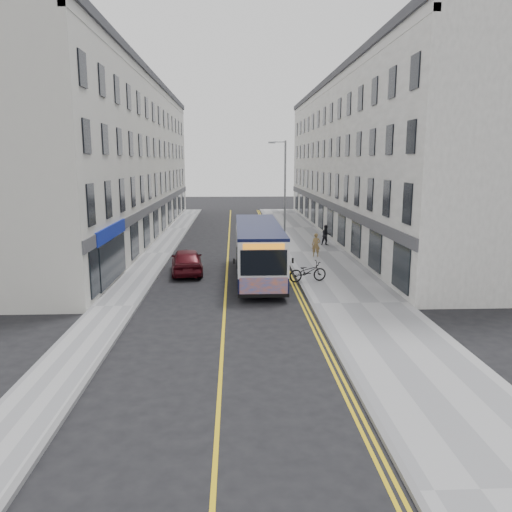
{
  "coord_description": "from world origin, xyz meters",
  "views": [
    {
      "loc": [
        0.46,
        -23.11,
        6.54
      ],
      "look_at": [
        1.6,
        2.7,
        1.6
      ],
      "focal_mm": 35.0,
      "sensor_mm": 36.0,
      "label": 1
    }
  ],
  "objects": [
    {
      "name": "car_maroon",
      "position": [
        -2.34,
        5.77,
        0.75
      ],
      "size": [
        2.27,
        4.6,
        1.51
      ],
      "primitive_type": "imported",
      "rotation": [
        0.0,
        0.0,
        3.25
      ],
      "color": "#4C0C14",
      "rests_on": "ground"
    },
    {
      "name": "pedestrian_far",
      "position": [
        7.53,
        14.61,
        0.91
      ],
      "size": [
        0.85,
        0.71,
        1.58
      ],
      "primitive_type": "imported",
      "rotation": [
        0.0,
        0.0,
        0.16
      ],
      "color": "black",
      "rests_on": "pavement_east"
    },
    {
      "name": "terrace_west",
      "position": [
        -9.0,
        21.0,
        6.5
      ],
      "size": [
        6.0,
        46.0,
        13.0
      ],
      "primitive_type": "cube",
      "color": "beige",
      "rests_on": "ground"
    },
    {
      "name": "kerb_west",
      "position": [
        -4.0,
        12.0,
        0.07
      ],
      "size": [
        0.18,
        64.0,
        0.13
      ],
      "primitive_type": "cube",
      "color": "slate",
      "rests_on": "ground"
    },
    {
      "name": "pavement_east",
      "position": [
        6.25,
        12.0,
        0.06
      ],
      "size": [
        4.5,
        64.0,
        0.12
      ],
      "primitive_type": "cube",
      "color": "#98989B",
      "rests_on": "ground"
    },
    {
      "name": "pavement_west",
      "position": [
        -5.0,
        12.0,
        0.06
      ],
      "size": [
        2.0,
        64.0,
        0.12
      ],
      "primitive_type": "cube",
      "color": "#98989B",
      "rests_on": "ground"
    },
    {
      "name": "bicycle",
      "position": [
        4.4,
        2.95,
        0.67
      ],
      "size": [
        2.22,
        1.21,
        1.11
      ],
      "primitive_type": "imported",
      "rotation": [
        0.0,
        0.0,
        1.81
      ],
      "color": "black",
      "rests_on": "pavement_east"
    },
    {
      "name": "terrace_east",
      "position": [
        11.5,
        21.0,
        6.5
      ],
      "size": [
        6.0,
        46.0,
        13.0
      ],
      "primitive_type": "cube",
      "color": "white",
      "rests_on": "ground"
    },
    {
      "name": "pedestrian_near",
      "position": [
        6.02,
        10.12,
        0.92
      ],
      "size": [
        0.66,
        0.51,
        1.59
      ],
      "primitive_type": "imported",
      "rotation": [
        0.0,
        0.0,
        -0.25
      ],
      "color": "#9B7946",
      "rests_on": "pavement_east"
    },
    {
      "name": "streetlamp",
      "position": [
        4.17,
        14.0,
        4.38
      ],
      "size": [
        1.32,
        0.18,
        8.0
      ],
      "color": "gray",
      "rests_on": "ground"
    },
    {
      "name": "road_centre_line",
      "position": [
        0.0,
        12.0,
        0.0
      ],
      "size": [
        0.12,
        64.0,
        0.01
      ],
      "primitive_type": "cube",
      "color": "gold",
      "rests_on": "ground"
    },
    {
      "name": "road_dbl_yellow_outer",
      "position": [
        3.75,
        12.0,
        0.0
      ],
      "size": [
        0.1,
        64.0,
        0.01
      ],
      "primitive_type": "cube",
      "color": "gold",
      "rests_on": "ground"
    },
    {
      "name": "road_dbl_yellow_inner",
      "position": [
        3.55,
        12.0,
        0.0
      ],
      "size": [
        0.1,
        64.0,
        0.01
      ],
      "primitive_type": "cube",
      "color": "gold",
      "rests_on": "ground"
    },
    {
      "name": "ground",
      "position": [
        0.0,
        0.0,
        0.0
      ],
      "size": [
        140.0,
        140.0,
        0.0
      ],
      "primitive_type": "plane",
      "color": "black",
      "rests_on": "ground"
    },
    {
      "name": "car_white",
      "position": [
        2.28,
        23.2,
        0.7
      ],
      "size": [
        2.02,
        4.41,
        1.4
      ],
      "primitive_type": "imported",
      "rotation": [
        0.0,
        0.0,
        -0.13
      ],
      "color": "white",
      "rests_on": "ground"
    },
    {
      "name": "kerb_east",
      "position": [
        4.0,
        12.0,
        0.07
      ],
      "size": [
        0.18,
        64.0,
        0.13
      ],
      "primitive_type": "cube",
      "color": "slate",
      "rests_on": "ground"
    },
    {
      "name": "city_bus",
      "position": [
        1.8,
        4.44,
        1.67
      ],
      "size": [
        2.46,
        10.52,
        3.06
      ],
      "color": "black",
      "rests_on": "ground"
    }
  ]
}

